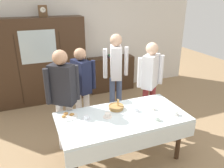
{
  "coord_description": "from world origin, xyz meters",
  "views": [
    {
      "loc": [
        -1.19,
        -2.79,
        2.38
      ],
      "look_at": [
        0.0,
        0.2,
        1.09
      ],
      "focal_mm": 36.07,
      "sensor_mm": 36.0,
      "label": 1
    }
  ],
  "objects_px": {
    "tea_cup_front_edge": "(152,108)",
    "tea_cup_back_edge": "(108,115)",
    "bookshelf_low": "(111,74)",
    "bread_basket": "(116,107)",
    "mantel_clock": "(43,11)",
    "tea_cup_near_right": "(156,119)",
    "tea_cup_center": "(86,118)",
    "spoon_center": "(143,118)",
    "person_by_cabinet": "(63,92)",
    "spoon_mid_right": "(157,99)",
    "pastry_plate": "(68,116)",
    "tea_cup_far_left": "(136,109)",
    "person_behind_table_right": "(116,68)",
    "person_beside_shelf": "(82,83)",
    "wall_cabinet": "(40,62)",
    "tea_cup_mid_left": "(175,113)",
    "book_stack": "(111,56)",
    "dining_table": "(123,123)",
    "person_near_right_end": "(150,77)",
    "spoon_near_right": "(128,116)"
  },
  "relations": [
    {
      "from": "tea_cup_far_left",
      "to": "person_by_cabinet",
      "type": "xyz_separation_m",
      "value": [
        -0.98,
        0.52,
        0.24
      ]
    },
    {
      "from": "book_stack",
      "to": "mantel_clock",
      "type": "bearing_deg",
      "value": -178.13
    },
    {
      "from": "wall_cabinet",
      "to": "bookshelf_low",
      "type": "height_order",
      "value": "wall_cabinet"
    },
    {
      "from": "book_stack",
      "to": "person_near_right_end",
      "type": "height_order",
      "value": "person_near_right_end"
    },
    {
      "from": "mantel_clock",
      "to": "pastry_plate",
      "type": "distance_m",
      "value": 2.63
    },
    {
      "from": "person_beside_shelf",
      "to": "tea_cup_center",
      "type": "bearing_deg",
      "value": -101.0
    },
    {
      "from": "tea_cup_near_right",
      "to": "tea_cup_back_edge",
      "type": "height_order",
      "value": "same"
    },
    {
      "from": "spoon_center",
      "to": "person_by_cabinet",
      "type": "relative_size",
      "value": 0.07
    },
    {
      "from": "spoon_near_right",
      "to": "pastry_plate",
      "type": "bearing_deg",
      "value": 158.76
    },
    {
      "from": "person_by_cabinet",
      "to": "person_behind_table_right",
      "type": "distance_m",
      "value": 1.34
    },
    {
      "from": "tea_cup_center",
      "to": "bread_basket",
      "type": "xyz_separation_m",
      "value": [
        0.51,
        0.13,
        0.01
      ]
    },
    {
      "from": "book_stack",
      "to": "spoon_center",
      "type": "distance_m",
      "value": 2.85
    },
    {
      "from": "dining_table",
      "to": "mantel_clock",
      "type": "height_order",
      "value": "mantel_clock"
    },
    {
      "from": "tea_cup_near_right",
      "to": "pastry_plate",
      "type": "relative_size",
      "value": 0.46
    },
    {
      "from": "tea_cup_far_left",
      "to": "spoon_near_right",
      "type": "xyz_separation_m",
      "value": [
        -0.18,
        -0.1,
        -0.02
      ]
    },
    {
      "from": "dining_table",
      "to": "mantel_clock",
      "type": "relative_size",
      "value": 7.76
    },
    {
      "from": "book_stack",
      "to": "tea_cup_mid_left",
      "type": "distance_m",
      "value": 2.87
    },
    {
      "from": "tea_cup_back_edge",
      "to": "spoon_mid_right",
      "type": "xyz_separation_m",
      "value": [
        0.98,
        0.25,
        -0.02
      ]
    },
    {
      "from": "wall_cabinet",
      "to": "book_stack",
      "type": "bearing_deg",
      "value": 1.65
    },
    {
      "from": "book_stack",
      "to": "person_behind_table_right",
      "type": "height_order",
      "value": "person_behind_table_right"
    },
    {
      "from": "tea_cup_front_edge",
      "to": "spoon_mid_right",
      "type": "distance_m",
      "value": 0.4
    },
    {
      "from": "wall_cabinet",
      "to": "bookshelf_low",
      "type": "bearing_deg",
      "value": 1.65
    },
    {
      "from": "dining_table",
      "to": "book_stack",
      "type": "distance_m",
      "value": 2.79
    },
    {
      "from": "dining_table",
      "to": "person_beside_shelf",
      "type": "height_order",
      "value": "person_beside_shelf"
    },
    {
      "from": "tea_cup_back_edge",
      "to": "dining_table",
      "type": "bearing_deg",
      "value": -21.87
    },
    {
      "from": "pastry_plate",
      "to": "person_near_right_end",
      "type": "bearing_deg",
      "value": 15.01
    },
    {
      "from": "mantel_clock",
      "to": "tea_cup_near_right",
      "type": "bearing_deg",
      "value": -68.8
    },
    {
      "from": "wall_cabinet",
      "to": "person_by_cabinet",
      "type": "bearing_deg",
      "value": -85.1
    },
    {
      "from": "dining_table",
      "to": "tea_cup_mid_left",
      "type": "height_order",
      "value": "tea_cup_mid_left"
    },
    {
      "from": "dining_table",
      "to": "tea_cup_center",
      "type": "height_order",
      "value": "tea_cup_center"
    },
    {
      "from": "tea_cup_center",
      "to": "tea_cup_far_left",
      "type": "bearing_deg",
      "value": -3.27
    },
    {
      "from": "tea_cup_mid_left",
      "to": "person_near_right_end",
      "type": "xyz_separation_m",
      "value": [
        0.13,
        0.95,
        0.21
      ]
    },
    {
      "from": "wall_cabinet",
      "to": "spoon_center",
      "type": "distance_m",
      "value": 2.97
    },
    {
      "from": "tea_cup_far_left",
      "to": "person_behind_table_right",
      "type": "height_order",
      "value": "person_behind_table_right"
    },
    {
      "from": "tea_cup_front_edge",
      "to": "spoon_near_right",
      "type": "distance_m",
      "value": 0.43
    },
    {
      "from": "tea_cup_front_edge",
      "to": "tea_cup_back_edge",
      "type": "bearing_deg",
      "value": 176.81
    },
    {
      "from": "spoon_center",
      "to": "person_by_cabinet",
      "type": "xyz_separation_m",
      "value": [
        -0.97,
        0.75,
        0.26
      ]
    },
    {
      "from": "person_behind_table_right",
      "to": "tea_cup_mid_left",
      "type": "bearing_deg",
      "value": -78.54
    },
    {
      "from": "book_stack",
      "to": "spoon_center",
      "type": "xyz_separation_m",
      "value": [
        -0.62,
        -2.78,
        -0.17
      ]
    },
    {
      "from": "pastry_plate",
      "to": "person_by_cabinet",
      "type": "relative_size",
      "value": 0.17
    },
    {
      "from": "tea_cup_near_right",
      "to": "bread_basket",
      "type": "bearing_deg",
      "value": 126.99
    },
    {
      "from": "person_by_cabinet",
      "to": "mantel_clock",
      "type": "bearing_deg",
      "value": 89.4
    },
    {
      "from": "tea_cup_center",
      "to": "person_near_right_end",
      "type": "height_order",
      "value": "person_near_right_end"
    },
    {
      "from": "bookshelf_low",
      "to": "bread_basket",
      "type": "xyz_separation_m",
      "value": [
        -0.85,
        -2.37,
        0.34
      ]
    },
    {
      "from": "bread_basket",
      "to": "person_beside_shelf",
      "type": "bearing_deg",
      "value": 112.92
    },
    {
      "from": "wall_cabinet",
      "to": "spoon_center",
      "type": "xyz_separation_m",
      "value": [
        1.14,
        -2.73,
        -0.22
      ]
    },
    {
      "from": "tea_cup_near_right",
      "to": "spoon_center",
      "type": "relative_size",
      "value": 1.09
    },
    {
      "from": "tea_cup_front_edge",
      "to": "spoon_center",
      "type": "bearing_deg",
      "value": -144.69
    },
    {
      "from": "mantel_clock",
      "to": "tea_cup_mid_left",
      "type": "bearing_deg",
      "value": -62.87
    },
    {
      "from": "book_stack",
      "to": "tea_cup_back_edge",
      "type": "bearing_deg",
      "value": -112.59
    }
  ]
}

